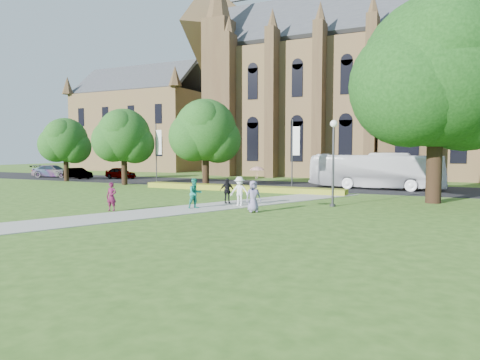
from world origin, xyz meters
The scene contains 23 objects.
ground centered at (0.00, 0.00, 0.00)m, with size 160.00×160.00×0.00m, color #325B1B.
road centered at (0.00, 20.00, 0.01)m, with size 160.00×10.00×0.02m, color black.
footpath centered at (0.00, 1.00, 0.02)m, with size 3.20×30.00×0.04m, color #B2B2A8.
flower_hedge centered at (-2.00, 13.20, 0.23)m, with size 18.00×1.40×0.45m, color gold.
cathedral centered at (10.00, 39.73, 12.98)m, with size 52.60×18.25×28.00m.
building_west centered at (-34.00, 42.00, 9.21)m, with size 22.00×14.00×18.30m.
streetlamp centered at (7.50, 6.50, 3.30)m, with size 0.44×0.44×5.24m.
large_tree centered at (13.00, 11.00, 8.37)m, with size 9.60×9.60×13.20m.
street_tree_0 centered at (-15.00, 14.00, 4.87)m, with size 5.20×5.20×7.50m.
street_tree_1 centered at (-6.00, 14.50, 5.22)m, with size 5.60×5.60×8.05m.
street_tree_2 centered at (-24.00, 15.00, 4.53)m, with size 4.80×4.80×6.95m.
banner_pole_0 centered at (2.11, 15.20, 3.39)m, with size 0.70×0.10×6.00m.
banner_pole_1 centered at (-11.89, 15.20, 3.39)m, with size 0.70×0.10×6.00m.
tour_coach centered at (8.22, 19.67, 1.61)m, with size 2.67×11.41×3.18m, color white.
car_0 centered at (-21.44, 20.83, 0.70)m, with size 1.61×4.01×1.37m, color gray.
car_1 centered at (-25.94, 18.52, 0.66)m, with size 1.36×3.91×1.29m, color gray.
car_2 centered at (-30.96, 19.30, 0.78)m, with size 2.14×5.27×1.53m, color gray.
pedestrian_0 centered at (-3.16, -0.95, 0.84)m, with size 0.58×0.38×1.60m, color #5D1537.
pedestrian_1 centered at (0.50, 1.96, 0.91)m, with size 0.85×0.66×1.75m, color #1C8C74.
pedestrian_2 centered at (2.29, 4.22, 0.92)m, with size 1.14×0.66×1.77m, color white.
pedestrian_3 centered at (1.14, 4.80, 0.84)m, with size 0.94×0.39×1.60m, color black.
pedestrian_4 centered at (4.14, 2.11, 0.90)m, with size 0.84×0.55×1.72m, color gray.
parasol centered at (4.32, 2.21, 2.10)m, with size 0.78×0.78×0.68m, color #D496A1.
Camera 1 is at (13.47, -19.30, 3.43)m, focal length 32.00 mm.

